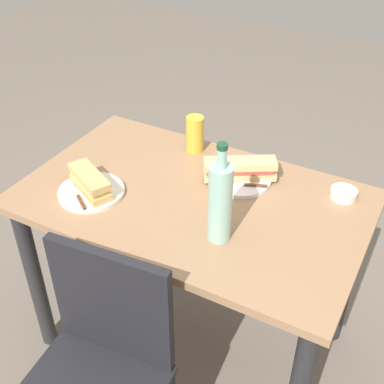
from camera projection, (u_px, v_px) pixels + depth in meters
name	position (u px, v px, depth m)	size (l,w,h in m)	color
ground_plane	(192.00, 337.00, 2.15)	(8.00, 8.00, 0.00)	#6B6056
dining_table	(192.00, 225.00, 1.79)	(1.16, 0.71, 0.74)	#997251
chair_far	(99.00, 366.00, 1.48)	(0.44, 0.44, 0.85)	black
plate_near	(91.00, 192.00, 1.72)	(0.23, 0.23, 0.01)	silver
baguette_sandwich_near	(90.00, 182.00, 1.70)	(0.21, 0.15, 0.07)	tan
knife_near	(78.00, 196.00, 1.68)	(0.15, 0.11, 0.01)	silver
plate_far	(239.00, 179.00, 1.79)	(0.23, 0.23, 0.01)	white
baguette_sandwich_far	(240.00, 169.00, 1.76)	(0.25, 0.19, 0.07)	#DBB77A
knife_far	(244.00, 185.00, 1.74)	(0.17, 0.07, 0.01)	silver
water_bottle	(220.00, 202.00, 1.47)	(0.07, 0.07, 0.33)	#99C6B7
beer_glass	(195.00, 134.00, 1.92)	(0.07, 0.07, 0.14)	gold
olive_bowl	(344.00, 194.00, 1.70)	(0.09, 0.09, 0.03)	silver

